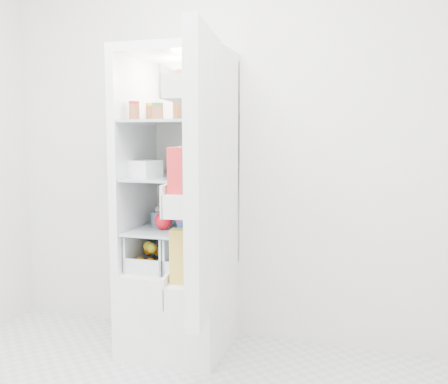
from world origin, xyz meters
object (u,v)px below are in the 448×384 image
(refrigerator, at_px, (181,240))
(mushroom_bowl, at_px, (164,218))
(fridge_door, at_px, (199,180))
(red_cabbage, at_px, (189,217))

(refrigerator, bearing_deg, mushroom_bowl, 159.62)
(mushroom_bowl, relative_size, fridge_door, 0.13)
(refrigerator, bearing_deg, fridge_door, -61.25)
(refrigerator, distance_m, mushroom_bowl, 0.19)
(refrigerator, relative_size, fridge_door, 1.38)
(fridge_door, bearing_deg, refrigerator, 19.75)
(red_cabbage, distance_m, mushroom_bowl, 0.29)
(mushroom_bowl, bearing_deg, refrigerator, -20.38)
(fridge_door, bearing_deg, mushroom_bowl, 26.07)
(mushroom_bowl, bearing_deg, fridge_door, -54.93)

